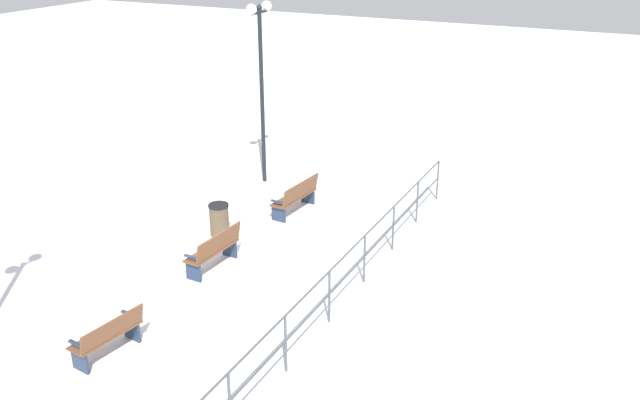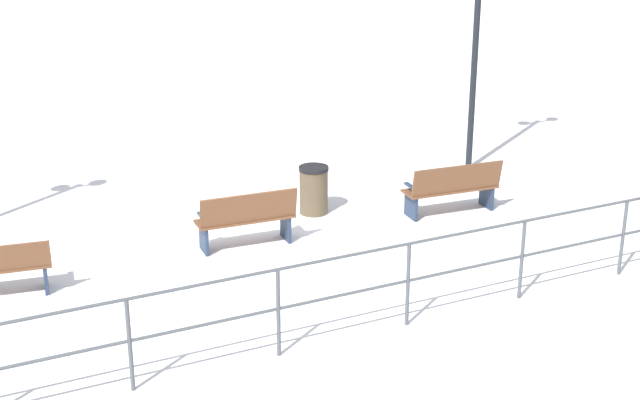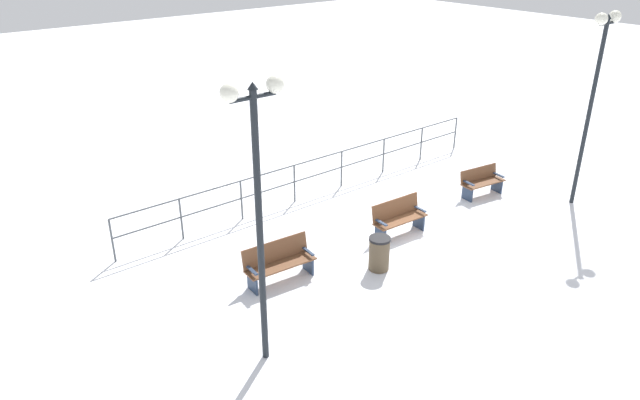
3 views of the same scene
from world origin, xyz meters
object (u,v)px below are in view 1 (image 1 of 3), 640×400
Objects in this scene: bench_third at (108,335)px; trash_bin at (219,219)px; bench_second at (214,250)px; bench_nearest at (296,196)px; lamppost_near at (261,60)px.

trash_bin is at bearing -69.80° from bench_third.
bench_third is (-0.17, 3.69, -0.05)m from bench_second.
bench_second is (0.16, 3.68, 0.01)m from bench_nearest.
lamppost_near reaches higher than bench_second.
bench_second is 3.69m from bench_third.
bench_third reaches higher than trash_bin.
bench_nearest is 7.36m from bench_third.
bench_second is at bearing 120.25° from trash_bin.
lamppost_near reaches higher than trash_bin.
bench_nearest reaches higher than trash_bin.
bench_second reaches higher than trash_bin.
bench_nearest is at bearing -88.80° from bench_second.
bench_nearest is at bearing -117.44° from trash_bin.
bench_nearest is 0.32× the size of lamppost_near.
bench_third is 0.28× the size of lamppost_near.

